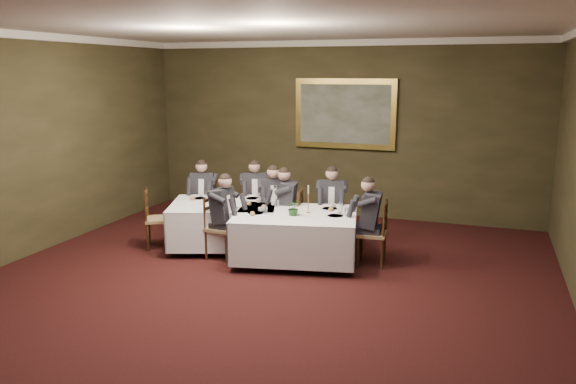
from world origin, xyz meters
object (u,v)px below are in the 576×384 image
Objects in this scene: chair_sec_endright at (290,231)px; chair_main_backleft at (273,226)px; chair_sec_backleft at (204,217)px; table_second at (224,221)px; diner_main_backright at (331,215)px; diner_sec_backright at (255,205)px; chair_main_backright at (331,228)px; chair_main_endright at (372,246)px; painting at (345,114)px; chair_main_endleft at (221,240)px; diner_main_backleft at (273,213)px; table_main at (296,233)px; chair_sec_endleft at (159,231)px; chair_sec_backright at (255,217)px; candlestick at (308,202)px; diner_sec_backleft at (204,205)px; diner_main_endleft at (222,226)px; diner_main_endright at (372,232)px; diner_sec_endright at (289,218)px; centerpiece at (294,207)px.

chair_main_backleft is at bearing 50.54° from chair_sec_endright.
table_second is at bearing 123.20° from chair_sec_backleft.
diner_main_backright is 1.51m from diner_sec_backright.
chair_main_backright is 2.38m from chair_sec_backleft.
painting reaches higher than chair_main_endright.
chair_main_endleft is at bearing 114.38° from chair_sec_backleft.
diner_main_backleft is 0.66× the size of painting.
table_main is 1.02× the size of table_second.
chair_sec_endleft is (-1.03, -0.37, -0.17)m from table_second.
chair_main_endright and chair_sec_backright have the same top height.
diner_main_backleft is 0.71m from chair_sec_backright.
painting reaches higher than chair_sec_backright.
candlestick is (0.86, -0.73, 0.64)m from chair_main_backleft.
diner_sec_backright is at bearing -174.33° from diner_sec_backleft.
diner_main_endleft is at bearing 29.50° from chair_main_backright.
chair_main_endleft is at bearing -168.15° from table_main.
table_second is 1.00m from diner_sec_backleft.
painting reaches higher than table_second.
diner_main_backright is 1.35× the size of chair_sec_backright.
diner_main_endright is 1.35× the size of chair_sec_endleft.
chair_sec_endright is (-0.61, -0.43, 0.00)m from chair_main_backright.
diner_main_backleft is 1.00× the size of diner_main_backright.
diner_sec_backleft is (-2.37, -0.11, 0.00)m from diner_main_backright.
candlestick reaches higher than chair_main_endright.
table_second is at bearing -154.82° from diner_main_endleft.
diner_main_backright reaches higher than chair_sec_backleft.
chair_main_backleft is 0.69m from diner_sec_backright.
diner_sec_endright is at bearing 156.13° from diner_sec_backleft.
painting is at bearing -132.54° from diner_main_backleft.
diner_sec_backright is at bearing 134.23° from table_main.
chair_main_backleft is at bearing -90.00° from diner_main_backleft.
chair_sec_backleft is at bearing -9.79° from chair_main_backright.
diner_sec_backleft is at bearing -9.51° from chair_main_backright.
diner_main_backright is 0.66× the size of painting.
candlestick reaches higher than chair_sec_endleft.
diner_main_endleft is at bearing 90.00° from chair_main_endleft.
diner_main_endright reaches higher than chair_main_backleft.
chair_sec_backright is at bearing -64.36° from diner_main_backleft.
diner_sec_endright is 0.66× the size of painting.
diner_main_endleft is at bearing 114.90° from diner_sec_backleft.
diner_sec_backright reaches higher than chair_main_endright.
table_main is 1.58× the size of diner_sec_endright.
painting is at bearing 90.27° from centerpiece.
diner_main_backleft is 1.00× the size of diner_main_endright.
chair_main_backright is 2.39m from diner_sec_backleft.
diner_sec_backleft is (-0.92, 1.17, 0.23)m from chair_main_endleft.
diner_main_backright is at bearing 90.00° from chair_main_backright.
diner_main_endright is (2.50, -0.01, 0.06)m from table_second.
chair_main_backright is 3.79× the size of centerpiece.
diner_main_backright reaches higher than centerpiece.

